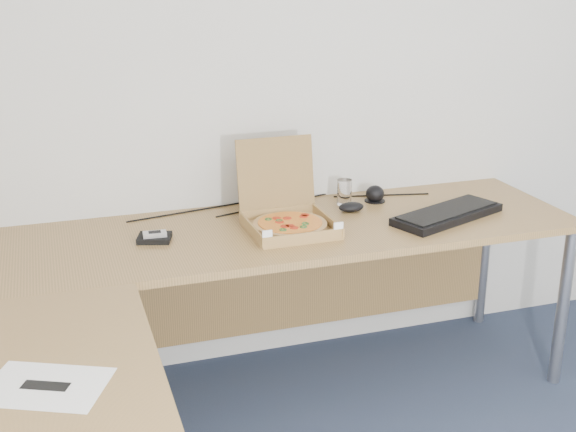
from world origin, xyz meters
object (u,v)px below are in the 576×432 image
object	(u,v)px
pizza_box	(288,220)
wallet	(154,238)
drinking_glass	(344,192)
keyboard	(447,215)
desk	(209,291)

from	to	relation	value
pizza_box	wallet	xyz separation A→B (m)	(-0.52, 0.04, -0.03)
drinking_glass	wallet	xyz separation A→B (m)	(-0.84, -0.18, -0.04)
pizza_box	drinking_glass	world-z (taller)	pizza_box
pizza_box	keyboard	bearing A→B (deg)	-7.88
wallet	keyboard	bearing A→B (deg)	11.26
desk	wallet	world-z (taller)	wallet
desk	keyboard	bearing A→B (deg)	17.07
pizza_box	wallet	bearing A→B (deg)	174.68
pizza_box	drinking_glass	bearing A→B (deg)	33.08
desk	keyboard	size ratio (longest dim) A/B	4.99
desk	drinking_glass	size ratio (longest dim) A/B	22.76
desk	pizza_box	bearing A→B (deg)	44.73
pizza_box	keyboard	world-z (taller)	pizza_box
drinking_glass	keyboard	bearing A→B (deg)	-42.10
desk	wallet	xyz separation A→B (m)	(-0.11, 0.44, 0.04)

